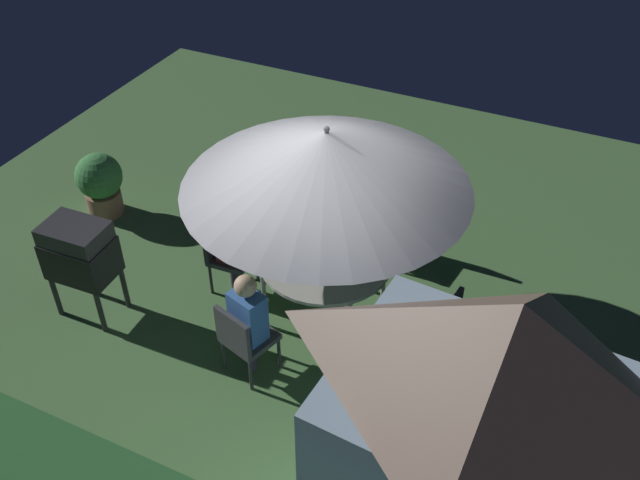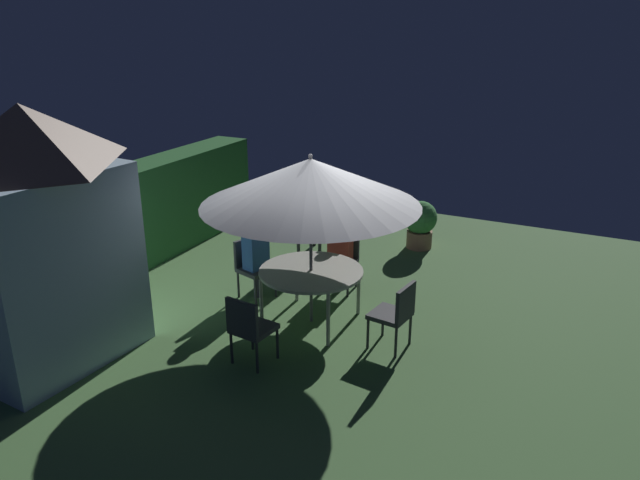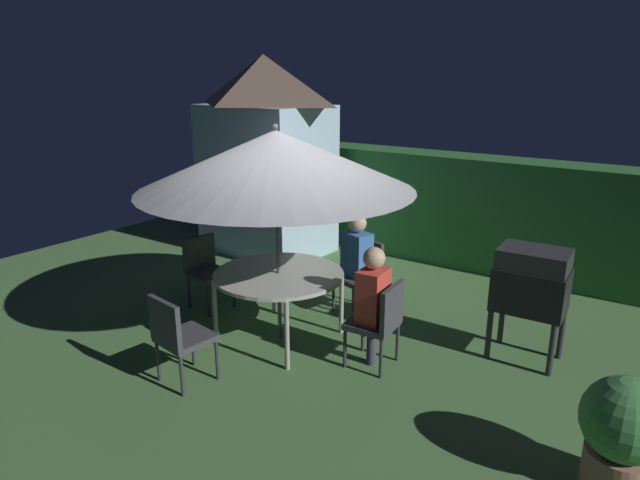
% 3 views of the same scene
% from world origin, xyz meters
% --- Properties ---
extents(ground_plane, '(11.00, 11.00, 0.00)m').
position_xyz_m(ground_plane, '(0.00, 0.00, 0.00)').
color(ground_plane, '#47703D').
extents(hedge_backdrop, '(6.95, 0.70, 1.68)m').
position_xyz_m(hedge_backdrop, '(0.00, 3.50, 0.84)').
color(hedge_backdrop, '#28602D').
rests_on(hedge_backdrop, ground).
extents(garden_shed, '(2.17, 1.61, 3.14)m').
position_xyz_m(garden_shed, '(-2.32, 2.31, 1.60)').
color(garden_shed, '#9EBCD1').
rests_on(garden_shed, ground).
extents(patio_table, '(1.43, 1.43, 0.78)m').
position_xyz_m(patio_table, '(-0.10, -0.13, 0.73)').
color(patio_table, '#B2ADA3').
rests_on(patio_table, ground).
extents(patio_umbrella, '(2.90, 2.90, 2.38)m').
position_xyz_m(patio_umbrella, '(-0.10, -0.13, 2.01)').
color(patio_umbrella, '#4C4C51').
rests_on(patio_umbrella, ground).
extents(bbq_grill, '(0.72, 0.53, 1.20)m').
position_xyz_m(bbq_grill, '(2.29, 0.97, 0.85)').
color(bbq_grill, black).
rests_on(bbq_grill, ground).
extents(chair_near_shed, '(0.50, 0.49, 0.90)m').
position_xyz_m(chair_near_shed, '(1.13, -0.04, 0.52)').
color(chair_near_shed, '#38383D').
rests_on(chair_near_shed, ground).
extents(chair_far_side, '(0.58, 0.58, 0.90)m').
position_xyz_m(chair_far_side, '(0.26, 1.04, 0.52)').
color(chair_far_side, '#38383D').
rests_on(chair_far_side, ground).
extents(chair_toward_hedge, '(0.52, 0.51, 0.90)m').
position_xyz_m(chair_toward_hedge, '(-1.42, 0.03, 0.52)').
color(chair_toward_hedge, '#38383D').
rests_on(chair_toward_hedge, ground).
extents(chair_toward_house, '(0.52, 0.52, 0.90)m').
position_xyz_m(chair_toward_house, '(-0.27, -1.43, 0.52)').
color(chair_toward_house, '#38383D').
rests_on(chair_toward_house, ground).
extents(potted_plant_by_shed, '(0.61, 0.61, 0.88)m').
position_xyz_m(potted_plant_by_shed, '(3.37, -0.59, 0.48)').
color(potted_plant_by_shed, '#936651').
rests_on(potted_plant_by_shed, ground).
extents(person_in_red, '(0.26, 0.36, 1.26)m').
position_xyz_m(person_in_red, '(1.04, -0.05, 0.78)').
color(person_in_red, '#CC3D33').
rests_on(person_in_red, ground).
extents(person_in_blue, '(0.40, 0.33, 1.26)m').
position_xyz_m(person_in_blue, '(0.24, 0.96, 0.78)').
color(person_in_blue, '#3866B2').
rests_on(person_in_blue, ground).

